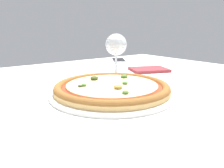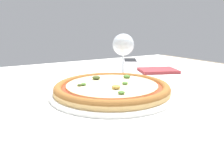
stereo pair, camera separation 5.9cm
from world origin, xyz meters
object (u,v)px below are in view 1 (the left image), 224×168
Objects in this scene: dining_table at (129,104)px; wine_glass_far_left at (116,46)px; pizza_plate at (112,89)px; cell_phone at (119,60)px.

wine_glass_far_left is at bearing 73.19° from dining_table.
cell_phone is at bearing 49.76° from pizza_plate.
dining_table is 7.89× the size of wine_glass_far_left.
pizza_plate is 2.12× the size of wine_glass_far_left.
dining_table is 3.71× the size of pizza_plate.
cell_phone is (0.23, 0.27, -0.11)m from wine_glass_far_left.
wine_glass_far_left reaches higher than dining_table.
cell_phone is (0.26, 0.39, 0.08)m from dining_table.
pizza_plate is at bearing -130.33° from wine_glass_far_left.
wine_glass_far_left is (0.04, 0.12, 0.19)m from dining_table.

